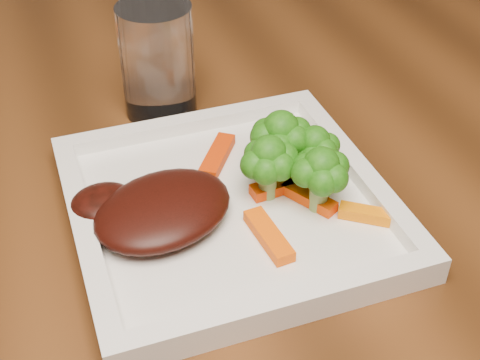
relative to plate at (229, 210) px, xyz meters
name	(u,v)px	position (x,y,z in m)	size (l,w,h in m)	color
plate	(229,210)	(0.00, 0.00, 0.00)	(0.27, 0.27, 0.01)	white
steak	(163,210)	(-0.06, 0.00, 0.02)	(0.12, 0.10, 0.03)	#370C08
broccoli_0	(281,142)	(0.06, 0.03, 0.04)	(0.06, 0.06, 0.07)	#216210
broccoli_1	(314,150)	(0.08, 0.01, 0.04)	(0.05, 0.05, 0.06)	#236D12
broccoli_2	(320,181)	(0.07, -0.03, 0.04)	(0.06, 0.06, 0.06)	#346F12
broccoli_3	(268,168)	(0.04, 0.00, 0.04)	(0.06, 0.06, 0.06)	#195E0F
carrot_1	(369,215)	(0.11, -0.06, 0.01)	(0.05, 0.01, 0.01)	orange
carrot_2	(269,235)	(0.02, -0.05, 0.01)	(0.06, 0.02, 0.01)	#FF5904
carrot_3	(321,152)	(0.11, 0.04, 0.01)	(0.05, 0.01, 0.01)	orange
carrot_4	(217,156)	(0.01, 0.07, 0.01)	(0.06, 0.02, 0.01)	red
carrot_5	(309,198)	(0.07, -0.02, 0.01)	(0.05, 0.01, 0.01)	#FB4704
carrot_6	(282,185)	(0.05, 0.00, 0.01)	(0.06, 0.02, 0.01)	#FB4004
drinking_glass	(158,61)	(-0.01, 0.19, 0.05)	(0.08, 0.08, 0.12)	white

